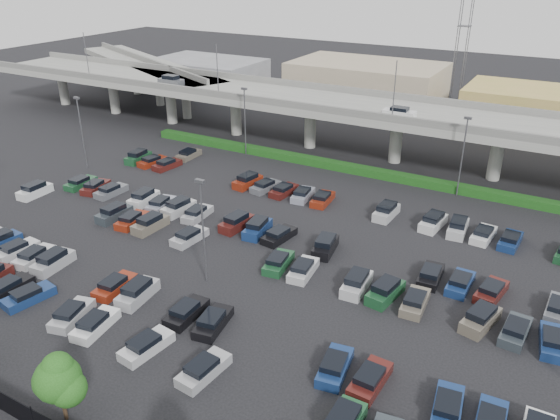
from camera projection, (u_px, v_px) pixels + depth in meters
name	position (u px, v px, depth m)	size (l,w,h in m)	color
ground	(251.00, 245.00, 58.05)	(280.00, 280.00, 0.00)	black
overpass	(364.00, 111.00, 80.39)	(150.00, 13.00, 15.80)	gray
on_ramp	(147.00, 67.00, 112.14)	(50.93, 30.13, 8.80)	gray
hedge	(344.00, 167.00, 77.52)	(66.00, 1.60, 1.10)	#153D11
fence	(23.00, 413.00, 35.61)	(70.00, 0.10, 2.00)	black
tree_row	(42.00, 372.00, 35.32)	(65.07, 3.66, 5.94)	#332316
parked_cars	(227.00, 254.00, 55.06)	(63.05, 41.58, 1.67)	silver
light_poles	(227.00, 177.00, 58.79)	(66.90, 48.38, 10.30)	#535359
distant_buildings	(488.00, 100.00, 99.70)	(138.00, 24.00, 9.00)	slate
comm_tower	(465.00, 23.00, 107.96)	(2.40, 2.40, 30.00)	#535359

